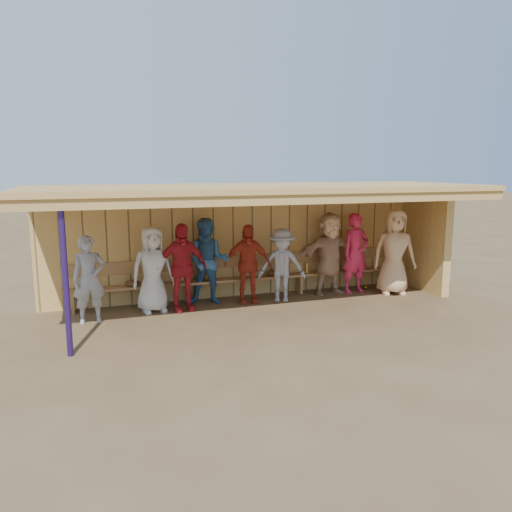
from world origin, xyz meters
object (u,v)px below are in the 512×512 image
Objects in this scene: player_d at (247,264)px; player_e at (282,265)px; player_f at (330,254)px; player_a at (89,279)px; player_b at (153,270)px; bench at (245,274)px; player_c at (208,262)px; player_g at (356,253)px; player_extra at (181,267)px; player_h at (394,252)px.

player_d is 0.75m from player_e.
player_a is at bearing -178.77° from player_f.
player_b is 2.16m from bench.
player_c is 1.16× the size of player_e.
player_g is at bearing -0.17° from player_a.
player_f is 1.02× the size of player_g.
player_extra is (-3.41, -0.26, -0.05)m from player_f.
player_c is 0.70m from player_extra.
player_c is 0.99× the size of player_g.
bench is at bearing 163.50° from player_g.
player_extra is (-4.04, -0.20, -0.03)m from player_g.
player_h reaches higher than player_e.
player_a is at bearing -162.23° from player_h.
player_e is (1.55, -0.26, -0.12)m from player_c.
player_e is at bearing -9.10° from player_b.
player_a is 0.84× the size of player_h.
player_a is 5.18m from player_f.
player_g is (1.87, 0.14, 0.13)m from player_e.
player_h is 0.25× the size of bench.
player_b reaches higher than player_a.
player_a is 1.04× the size of player_e.
player_h is at bearing -23.15° from player_f.
player_c is at bearing -168.08° from player_e.
player_d is at bearing -101.27° from bench.
bench is (2.07, 0.53, -0.33)m from player_b.
player_c is 0.24× the size of bench.
player_d reaches higher than bench.
player_e is 0.81× the size of player_h.
player_a is 1.76m from player_extra.
player_c is 1.03× the size of player_extra.
player_h is 3.40m from bench.
player_h is (0.75, -0.41, 0.05)m from player_g.
player_extra reaches higher than bench.
player_e is at bearing -168.30° from player_h.
player_g is at bearing 169.05° from player_h.
player_f reaches higher than player_d.
player_c is 1.02m from bench.
player_e is at bearing -0.63° from player_d.
bench is (0.09, 0.47, -0.31)m from player_d.
player_g is at bearing -7.04° from player_b.
player_h reaches higher than player_c.
player_extra is (-1.43, -0.17, 0.05)m from player_d.
player_g is 4.04m from player_extra.
player_b is 0.94× the size of player_g.
player_g is 0.94× the size of player_h.
bench is at bearing -176.79° from player_h.
bench is (3.27, 0.86, -0.29)m from player_a.
player_b is 0.95× the size of player_c.
player_b is at bearing -170.97° from player_d.
player_a is 0.95× the size of player_b.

